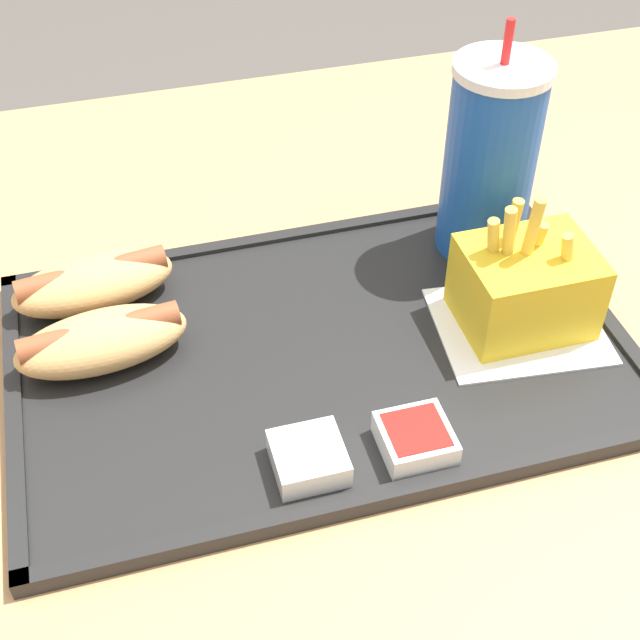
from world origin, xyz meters
TOP-DOWN VIEW (x-y plane):
  - dining_table at (0.00, 0.00)m, footprint 1.20×0.96m
  - food_tray at (-0.05, 0.02)m, footprint 0.47×0.30m
  - paper_napkin at (0.11, 0.01)m, footprint 0.14×0.12m
  - soda_cup at (0.12, 0.11)m, footprint 0.08×0.08m
  - hot_dog_far at (-0.21, 0.13)m, footprint 0.14×0.07m
  - hot_dog_near at (-0.21, 0.06)m, footprint 0.13×0.07m
  - fries_carton at (0.11, 0.01)m, footprint 0.10×0.08m
  - sauce_cup_mayo at (-0.09, -0.08)m, footprint 0.05×0.05m
  - sauce_cup_ketchup at (-0.01, -0.09)m, footprint 0.05×0.05m

SIDE VIEW (x-z plane):
  - dining_table at x=0.00m, z-range 0.00..0.77m
  - food_tray at x=-0.05m, z-range 0.77..0.79m
  - paper_napkin at x=0.11m, z-range 0.78..0.79m
  - sauce_cup_mayo at x=-0.09m, z-range 0.79..0.81m
  - sauce_cup_ketchup at x=-0.01m, z-range 0.79..0.81m
  - hot_dog_near at x=-0.21m, z-range 0.79..0.83m
  - hot_dog_far at x=-0.21m, z-range 0.79..0.83m
  - fries_carton at x=0.11m, z-range 0.76..0.88m
  - soda_cup at x=0.12m, z-range 0.77..0.97m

